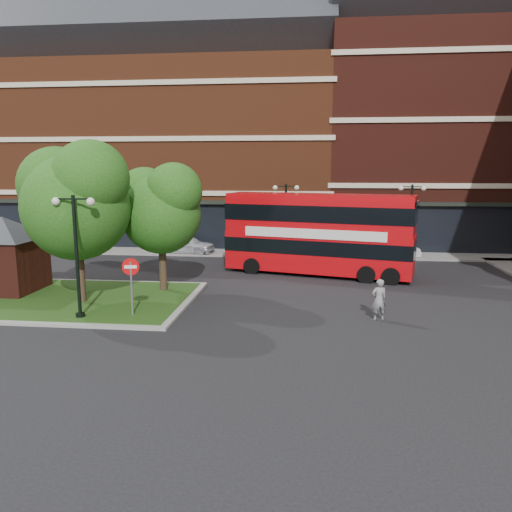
# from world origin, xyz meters

# --- Properties ---
(ground) EXTENTS (120.00, 120.00, 0.00)m
(ground) POSITION_xyz_m (0.00, 0.00, 0.00)
(ground) COLOR black
(ground) RESTS_ON ground
(pavement_far) EXTENTS (44.00, 3.00, 0.12)m
(pavement_far) POSITION_xyz_m (0.00, 16.50, 0.06)
(pavement_far) COLOR slate
(pavement_far) RESTS_ON ground
(terrace_far_left) EXTENTS (26.00, 12.00, 14.00)m
(terrace_far_left) POSITION_xyz_m (-8.00, 24.00, 7.00)
(terrace_far_left) COLOR brown
(terrace_far_left) RESTS_ON ground
(terrace_far_right) EXTENTS (18.00, 12.00, 16.00)m
(terrace_far_right) POSITION_xyz_m (14.00, 24.00, 8.00)
(terrace_far_right) COLOR #471911
(terrace_far_right) RESTS_ON ground
(traffic_island) EXTENTS (12.60, 7.60, 0.15)m
(traffic_island) POSITION_xyz_m (-8.00, 3.00, 0.07)
(traffic_island) COLOR gray
(traffic_island) RESTS_ON ground
(kiosk) EXTENTS (6.51, 6.51, 3.60)m
(kiosk) POSITION_xyz_m (-11.00, 4.00, 2.32)
(kiosk) COLOR #471911
(kiosk) RESTS_ON traffic_island
(tree_island_west) EXTENTS (5.40, 4.71, 7.21)m
(tree_island_west) POSITION_xyz_m (-6.60, 2.58, 4.79)
(tree_island_west) COLOR #2D2116
(tree_island_west) RESTS_ON ground
(tree_island_east) EXTENTS (4.46, 3.90, 6.29)m
(tree_island_east) POSITION_xyz_m (-3.58, 5.06, 4.24)
(tree_island_east) COLOR #2D2116
(tree_island_east) RESTS_ON ground
(lamp_island) EXTENTS (1.72, 0.36, 5.00)m
(lamp_island) POSITION_xyz_m (-5.50, 0.20, 2.83)
(lamp_island) COLOR black
(lamp_island) RESTS_ON ground
(lamp_far_left) EXTENTS (1.72, 0.36, 5.00)m
(lamp_far_left) POSITION_xyz_m (2.00, 14.50, 2.83)
(lamp_far_left) COLOR black
(lamp_far_left) RESTS_ON ground
(lamp_far_right) EXTENTS (1.72, 0.36, 5.00)m
(lamp_far_right) POSITION_xyz_m (10.00, 14.50, 2.83)
(lamp_far_right) COLOR black
(lamp_far_right) RESTS_ON ground
(bus) EXTENTS (10.80, 5.02, 4.02)m
(bus) POSITION_xyz_m (4.07, 10.05, 2.64)
(bus) COLOR #C1070D
(bus) RESTS_ON ground
(woman) EXTENTS (0.69, 0.54, 1.68)m
(woman) POSITION_xyz_m (6.39, 1.53, 0.84)
(woman) COLOR gray
(woman) RESTS_ON ground
(car_silver) EXTENTS (4.38, 2.24, 1.43)m
(car_silver) POSITION_xyz_m (-5.17, 16.00, 0.71)
(car_silver) COLOR silver
(car_silver) RESTS_ON ground
(car_white) EXTENTS (3.97, 1.65, 1.28)m
(car_white) POSITION_xyz_m (9.07, 16.00, 0.64)
(car_white) COLOR silver
(car_white) RESTS_ON ground
(no_entry_sign) EXTENTS (0.68, 0.19, 2.48)m
(no_entry_sign) POSITION_xyz_m (-3.50, 0.67, 1.77)
(no_entry_sign) COLOR slate
(no_entry_sign) RESTS_ON ground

